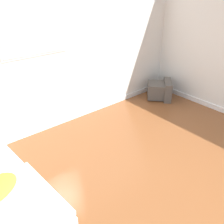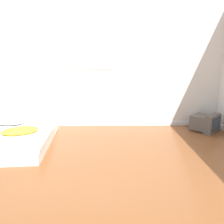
{
  "view_description": "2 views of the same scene",
  "coord_description": "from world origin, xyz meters",
  "views": [
    {
      "loc": [
        -1.33,
        -0.41,
        2.2
      ],
      "look_at": [
        0.72,
        2.04,
        0.45
      ],
      "focal_mm": 40.0,
      "sensor_mm": 36.0,
      "label": 1
    },
    {
      "loc": [
        0.42,
        -1.73,
        1.42
      ],
      "look_at": [
        0.48,
        2.17,
        0.49
      ],
      "focal_mm": 35.0,
      "sensor_mm": 36.0,
      "label": 2
    }
  ],
  "objects": [
    {
      "name": "wall_back",
      "position": [
        0.0,
        2.96,
        1.29
      ],
      "size": [
        8.01,
        0.08,
        2.6
      ],
      "color": "white",
      "rests_on": "ground_plane"
    },
    {
      "name": "crt_tv",
      "position": [
        2.4,
        2.51,
        0.18
      ],
      "size": [
        0.64,
        0.64,
        0.37
      ],
      "color": "#56514C",
      "rests_on": "ground_plane"
    }
  ]
}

